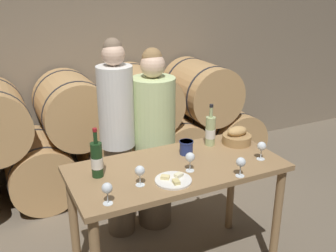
{
  "coord_description": "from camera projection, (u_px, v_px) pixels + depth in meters",
  "views": [
    {
      "loc": [
        -1.15,
        -2.22,
        2.16
      ],
      "look_at": [
        0.0,
        0.15,
        1.17
      ],
      "focal_mm": 42.0,
      "sensor_mm": 36.0,
      "label": 1
    }
  ],
  "objects": [
    {
      "name": "wine_glass_left",
      "position": [
        140.0,
        171.0,
        2.48
      ],
      "size": [
        0.07,
        0.07,
        0.14
      ],
      "color": "white",
      "rests_on": "tasting_table"
    },
    {
      "name": "person_right",
      "position": [
        154.0,
        141.0,
        3.44
      ],
      "size": [
        0.38,
        0.38,
        1.64
      ],
      "color": "#756651",
      "rests_on": "ground_plane"
    },
    {
      "name": "wine_glass_far_right",
      "position": [
        262.0,
        147.0,
        2.84
      ],
      "size": [
        0.07,
        0.07,
        0.14
      ],
      "color": "white",
      "rests_on": "tasting_table"
    },
    {
      "name": "stone_wall_back",
      "position": [
        90.0,
        33.0,
        4.33
      ],
      "size": [
        10.0,
        0.12,
        3.2
      ],
      "color": "gray",
      "rests_on": "ground_plane"
    },
    {
      "name": "cheese_plate",
      "position": [
        173.0,
        180.0,
        2.56
      ],
      "size": [
        0.24,
        0.24,
        0.04
      ],
      "color": "white",
      "rests_on": "tasting_table"
    },
    {
      "name": "wine_bottle_white",
      "position": [
        210.0,
        131.0,
        3.08
      ],
      "size": [
        0.08,
        0.08,
        0.34
      ],
      "color": "#ADBC7F",
      "rests_on": "tasting_table"
    },
    {
      "name": "bread_basket",
      "position": [
        237.0,
        137.0,
        3.14
      ],
      "size": [
        0.23,
        0.23,
        0.14
      ],
      "color": "#A87F4C",
      "rests_on": "tasting_table"
    },
    {
      "name": "wine_glass_far_left",
      "position": [
        107.0,
        189.0,
        2.27
      ],
      "size": [
        0.07,
        0.07,
        0.14
      ],
      "color": "white",
      "rests_on": "tasting_table"
    },
    {
      "name": "wine_glass_right",
      "position": [
        241.0,
        163.0,
        2.6
      ],
      "size": [
        0.07,
        0.07,
        0.14
      ],
      "color": "white",
      "rests_on": "tasting_table"
    },
    {
      "name": "wine_bottle_red",
      "position": [
        97.0,
        160.0,
        2.59
      ],
      "size": [
        0.08,
        0.08,
        0.34
      ],
      "color": "#193819",
      "rests_on": "tasting_table"
    },
    {
      "name": "person_left",
      "position": [
        117.0,
        139.0,
        3.28
      ],
      "size": [
        0.29,
        0.29,
        1.74
      ],
      "color": "#756651",
      "rests_on": "ground_plane"
    },
    {
      "name": "barrel_stack",
      "position": [
        109.0,
        133.0,
        4.24
      ],
      "size": [
        3.7,
        0.82,
        1.28
      ],
      "color": "tan",
      "rests_on": "ground_plane"
    },
    {
      "name": "tasting_table",
      "position": [
        177.0,
        182.0,
        2.83
      ],
      "size": [
        1.52,
        0.73,
        0.92
      ],
      "color": "#99754C",
      "rests_on": "ground_plane"
    },
    {
      "name": "wine_glass_center",
      "position": [
        190.0,
        158.0,
        2.67
      ],
      "size": [
        0.07,
        0.07,
        0.14
      ],
      "color": "white",
      "rests_on": "tasting_table"
    },
    {
      "name": "blue_crock",
      "position": [
        186.0,
        147.0,
        2.94
      ],
      "size": [
        0.11,
        0.11,
        0.1
      ],
      "color": "navy",
      "rests_on": "tasting_table"
    }
  ]
}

